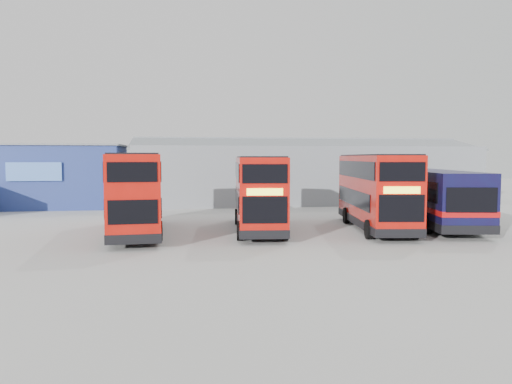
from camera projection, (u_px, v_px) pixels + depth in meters
name	position (u px, v px, depth m)	size (l,w,h in m)	color
ground_plane	(244.00, 236.00, 25.95)	(120.00, 120.00, 0.00)	#A3A39E
office_block	(48.00, 175.00, 41.31)	(12.30, 8.32, 5.12)	navy
maintenance_shed	(300.00, 173.00, 46.72)	(30.50, 12.00, 5.89)	gray
double_decker_left	(136.00, 194.00, 26.34)	(3.03, 10.23, 4.27)	#B6120A
double_decker_centre	(258.00, 194.00, 27.67)	(3.30, 9.93, 4.13)	#B6120A
double_decker_right	(375.00, 192.00, 28.10)	(3.86, 10.22, 4.23)	#B6120A
single_decker_blue	(431.00, 198.00, 29.89)	(5.01, 12.44, 3.30)	black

